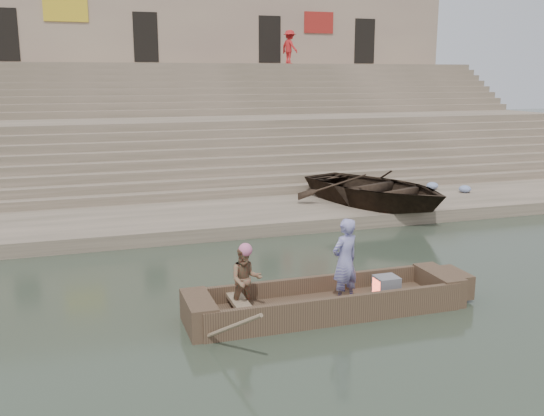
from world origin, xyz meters
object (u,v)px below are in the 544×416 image
main_rowboat (326,308)px  pedestrian (290,47)px  television (386,286)px  standing_man (345,261)px  beached_rowboat (376,188)px  rowing_man (246,280)px

main_rowboat → pedestrian: 23.89m
television → standing_man: bearing=-172.6°
standing_man → beached_rowboat: size_ratio=0.32×
beached_rowboat → television: bearing=-137.9°
beached_rowboat → pedestrian: size_ratio=2.95×
main_rowboat → pedestrian: bearing=72.4°
rowing_man → television: size_ratio=2.79×
rowing_man → standing_man: bearing=2.5°
standing_man → rowing_man: bearing=-24.5°
beached_rowboat → rowing_man: bearing=-153.9°
main_rowboat → rowing_man: rowing_man is taller
beached_rowboat → pedestrian: pedestrian is taller
rowing_man → television: 2.98m
rowing_man → television: bearing=6.4°
rowing_man → beached_rowboat: beached_rowboat is taller
standing_man → rowing_man: size_ratio=1.33×
standing_man → television: 1.19m
main_rowboat → television: television is taller
beached_rowboat → standing_man: bearing=-143.5°
standing_man → pedestrian: 23.70m
standing_man → rowing_man: (-1.96, 0.14, -0.21)m
standing_man → television: size_ratio=3.72×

